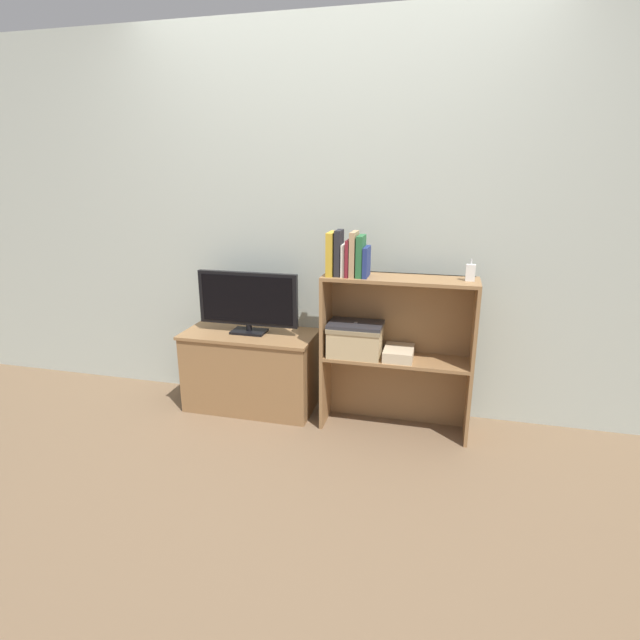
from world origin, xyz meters
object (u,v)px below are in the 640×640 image
Objects in this scene: book_maroon at (349,258)px; laptop at (356,324)px; book_forest at (361,256)px; book_navy at (367,262)px; tv_stand at (251,370)px; storage_basket_left at (355,339)px; magazine_stack at (399,353)px; baby_monitor at (470,273)px; book_mustard at (331,254)px; book_tan at (354,254)px; book_ivory at (344,260)px; book_charcoal at (339,253)px; tv at (248,301)px.

laptop is at bearing 18.08° from book_maroon.
book_forest reaches higher than book_navy.
tv_stand is 2.69× the size of storage_basket_left.
laptop reaches higher than magazine_stack.
book_navy is 1.41× the size of baby_monitor.
book_tan reaches higher than book_mustard.
laptop is at bearing -178.90° from magazine_stack.
book_mustard is 0.98× the size of book_tan.
laptop is at bearing 147.19° from book_forest.
book_mustard is 0.21m from book_navy.
storage_basket_left is at bearing 5.82° from book_mustard.
book_maroon is (0.02, 0.00, 0.01)m from book_ivory.
baby_monitor is at bearing 1.37° from laptop.
book_charcoal is at bearing -8.71° from tv_stand.
book_mustard is at bearing 180.00° from book_charcoal.
book_maroon is at bearing 180.00° from book_navy.
baby_monitor reaches higher than storage_basket_left.
storage_basket_left reaches higher than magazine_stack.
book_ivory is (0.64, -0.09, 0.78)m from tv_stand.
baby_monitor reaches higher than tv.
book_maroon is at bearing -161.92° from laptop.
book_maroon is at bearing -7.83° from tv.
storage_basket_left is at bearing 11.96° from book_ivory.
book_mustard is at bearing 180.00° from book_maroon.
book_charcoal reaches higher than book_mustard.
book_tan is at bearing 0.00° from book_maroon.
book_maroon is 0.64m from magazine_stack.
baby_monitor is 0.38× the size of laptop.
book_ivory is at bearing -8.26° from tv_stand.
baby_monitor reaches higher than laptop.
book_ivory is (0.64, -0.09, 0.30)m from tv.
book_maroon is at bearing -7.96° from tv_stand.
book_navy is (0.07, -0.00, -0.04)m from book_tan.
tv is at bearing 170.80° from book_mustard.
book_navy is (0.20, -0.00, -0.04)m from book_mustard.
storage_basket_left is at bearing -6.14° from tv.
tv is 2.82× the size of book_forest.
tv_stand is at bearing 175.70° from magazine_stack.
book_navy is at bearing -6.91° from tv_stand.
tv_stand is 1.53m from baby_monitor.
book_charcoal is 0.44m from laptop.
book_tan is at bearing -138.89° from storage_basket_left.
tv reaches higher than tv_stand.
book_tan reaches higher than tv_stand.
tv is 0.70m from book_charcoal.
magazine_stack is (0.33, 0.02, -0.54)m from book_ivory.
magazine_stack is (0.28, 0.02, -0.58)m from book_tan.
book_mustard reaches higher than magazine_stack.
baby_monitor is 0.54× the size of magazine_stack.
book_mustard reaches higher than tv_stand.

